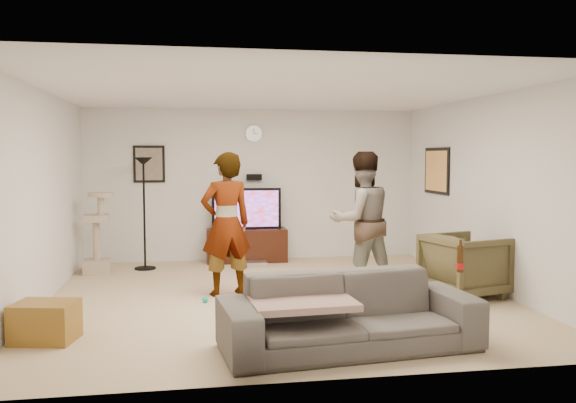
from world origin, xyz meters
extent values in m
cube|color=tan|center=(0.00, 0.00, -0.01)|extent=(5.50, 5.50, 0.02)
cube|color=white|center=(0.00, 0.00, 2.51)|extent=(5.50, 5.50, 0.02)
cube|color=white|center=(0.00, 2.75, 1.25)|extent=(5.50, 0.04, 2.50)
cube|color=white|center=(0.00, -2.75, 1.25)|extent=(5.50, 0.04, 2.50)
cube|color=white|center=(-2.75, 0.00, 1.25)|extent=(0.04, 5.50, 2.50)
cube|color=white|center=(2.75, 0.00, 1.25)|extent=(0.04, 5.50, 2.50)
cylinder|color=silver|center=(0.00, 2.72, 2.10)|extent=(0.26, 0.04, 0.26)
cube|color=black|center=(0.00, 2.69, 1.38)|extent=(0.25, 0.10, 0.10)
cube|color=#726759|center=(-1.70, 2.73, 1.60)|extent=(0.42, 0.03, 0.52)
cube|color=#FFA755|center=(2.73, 1.60, 1.50)|extent=(0.03, 0.78, 0.62)
cube|color=black|center=(-0.15, 2.50, 0.27)|extent=(1.30, 0.45, 0.54)
cube|color=beige|center=(-0.07, 2.11, 0.04)|extent=(0.40, 0.30, 0.07)
cube|color=black|center=(-0.15, 2.50, 0.87)|extent=(1.13, 0.08, 0.67)
cube|color=#7352F5|center=(-0.15, 2.46, 0.87)|extent=(1.04, 0.01, 0.59)
cylinder|color=black|center=(-1.74, 2.12, 0.85)|extent=(0.32, 0.32, 1.70)
cube|color=tan|center=(-2.42, 1.91, 0.60)|extent=(0.42, 0.42, 1.20)
imported|color=#BCBEC1|center=(-0.62, 0.22, 0.89)|extent=(0.74, 0.59, 1.78)
imported|color=#365B99|center=(1.13, 0.25, 0.89)|extent=(0.98, 0.82, 1.79)
imported|color=#4F4A46|center=(0.34, -2.06, 0.33)|extent=(2.36, 1.13, 0.66)
cube|color=tan|center=(-0.10, -2.06, 0.45)|extent=(0.94, 0.76, 0.06)
cylinder|color=#3A2208|center=(1.38, -2.06, 0.79)|extent=(0.06, 0.06, 0.25)
imported|color=#453E26|center=(2.26, -0.36, 0.39)|extent=(1.04, 1.02, 0.78)
cube|color=brown|center=(-2.40, -1.38, 0.18)|extent=(0.63, 0.52, 0.37)
sphere|color=#13AFAC|center=(-0.89, -0.15, 0.04)|extent=(0.07, 0.07, 0.07)
camera|label=1|loc=(-1.05, -7.09, 1.72)|focal=36.94mm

